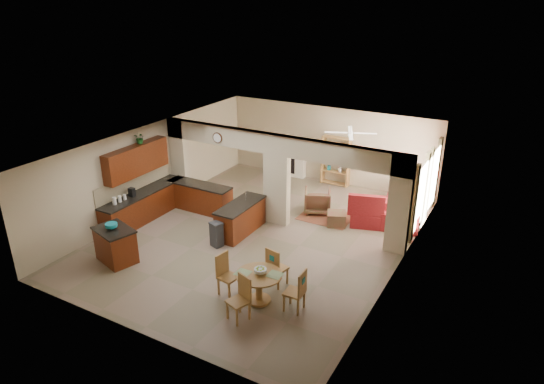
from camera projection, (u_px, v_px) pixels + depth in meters
The scene contains 39 objects.
floor at pixel (260, 235), 14.19m from camera, with size 10.00×10.00×0.00m, color #7E6A57.
ceiling at pixel (259, 143), 13.11m from camera, with size 10.00×10.00×0.00m, color white.
wall_back at pixel (329, 145), 17.67m from camera, with size 8.00×8.00×0.00m, color #BBAF88.
wall_front at pixel (132, 275), 9.62m from camera, with size 8.00×8.00×0.00m, color #BBAF88.
wall_left at pixel (152, 168), 15.45m from camera, with size 10.00×10.00×0.00m, color #BBAF88.
wall_right at pixel (400, 222), 11.84m from camera, with size 10.00×10.00×0.00m, color #BBAF88.
partition_left_pier at pixel (179, 160), 16.12m from camera, with size 0.60×0.25×2.80m, color #BBAF88.
partition_center_pier at pixel (277, 189), 14.57m from camera, with size 0.80×0.25×2.20m, color #BBAF88.
partition_right_pier at pixel (399, 205), 12.78m from camera, with size 0.60×0.25×2.80m, color #BBAF88.
partition_header at pixel (277, 145), 14.03m from camera, with size 8.00×0.25×0.60m, color #BBAF88.
kitchen_counter at pixel (167, 202), 15.28m from camera, with size 2.52×3.29×1.48m.
upper_cabinets at pixel (136, 160), 14.52m from camera, with size 0.35×2.40×0.90m, color #3D1807.
peninsula at pixel (240, 218), 14.19m from camera, with size 0.70×1.85×0.91m.
wall_clock at pixel (217, 138), 14.83m from camera, with size 0.34×0.34×0.03m, color #4F2E1A.
rug at pixel (326, 217), 15.33m from camera, with size 1.60×1.30×0.01m, color brown.
fireplace at pixel (288, 160), 18.56m from camera, with size 1.60×0.35×1.20m.
shelving_unit at pixel (336, 161), 17.56m from camera, with size 1.00×0.32×1.80m, color #946233.
window_a at pixel (421, 197), 13.78m from camera, with size 0.02×0.90×1.90m, color white.
window_b at pixel (434, 178), 15.15m from camera, with size 0.02×0.90×1.90m, color white.
glazed_door at pixel (427, 192), 14.53m from camera, with size 0.02×0.70×2.10m, color white.
drape_a_left at pixel (414, 204), 13.32m from camera, with size 0.10×0.28×2.30m, color #3F2219.
drape_a_right at pixel (424, 189), 14.29m from camera, with size 0.10×0.28×2.30m, color #3F2219.
drape_b_left at pixel (428, 184), 14.69m from camera, with size 0.10×0.28×2.30m, color #3F2219.
drape_b_right at pixel (437, 172), 15.65m from camera, with size 0.10×0.28×2.30m, color #3F2219.
ceiling_fan at pixel (351, 133), 14.94m from camera, with size 1.00×1.00×0.10m, color white.
kitchen_island at pixel (116, 245), 12.68m from camera, with size 1.25×1.04×0.93m.
teal_bowl at pixel (111, 226), 12.50m from camera, with size 0.31×0.31×0.15m, color teal.
trash_can at pixel (217, 235), 13.47m from camera, with size 0.31×0.27×0.67m, color #2B2C2E.
dining_table at pixel (259, 283), 11.01m from camera, with size 1.06×1.06×0.72m.
fruit_bowl at pixel (260, 271), 10.90m from camera, with size 0.28×0.28×0.15m, color #91C329.
sofa at pixel (405, 204), 15.28m from camera, with size 1.09×2.78×0.81m, color maroon.
chaise at pixel (369, 217), 14.79m from camera, with size 1.08×0.88×0.43m, color maroon.
armchair at pixel (317, 201), 15.55m from camera, with size 0.82×0.84×0.76m, color maroon.
ottoman at pixel (336, 219), 14.75m from camera, with size 0.56×0.56×0.40m, color maroon.
plant at pixel (140, 138), 14.48m from camera, with size 0.31×0.27×0.35m, color #144A13.
chair_north at pixel (275, 266), 11.56m from camera, with size 0.50×0.50×1.02m.
chair_east at pixel (298, 290), 10.65m from camera, with size 0.44×0.43×1.02m.
chair_south at pixel (241, 296), 10.42m from camera, with size 0.53×0.53×1.02m.
chair_west at pixel (226, 272), 11.30m from camera, with size 0.48×0.48×1.02m.
Camera 1 is at (6.46, -10.82, 6.65)m, focal length 32.00 mm.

